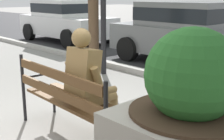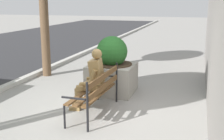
% 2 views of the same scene
% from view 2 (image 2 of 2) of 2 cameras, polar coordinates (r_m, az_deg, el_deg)
% --- Properties ---
extents(ground_plane, '(80.00, 80.00, 0.00)m').
position_cam_2_polar(ground_plane, '(6.49, -3.50, -8.06)').
color(ground_plane, gray).
extents(building_wall_behind, '(12.00, 0.50, 3.10)m').
position_cam_2_polar(building_wall_behind, '(7.24, 20.55, 6.00)').
color(building_wall_behind, gray).
rests_on(building_wall_behind, ground).
extents(park_bench, '(1.82, 0.59, 0.95)m').
position_cam_2_polar(park_bench, '(6.20, -2.97, -3.77)').
color(park_bench, brown).
rests_on(park_bench, ground).
extents(bronze_statue_seated, '(0.62, 0.79, 1.37)m').
position_cam_2_polar(bronze_statue_seated, '(6.43, -4.17, -2.04)').
color(bronze_statue_seated, olive).
rests_on(bronze_statue_seated, ground).
extents(concrete_planter, '(1.15, 1.15, 1.48)m').
position_cam_2_polar(concrete_planter, '(7.67, 0.00, 0.12)').
color(concrete_planter, gray).
rests_on(concrete_planter, ground).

